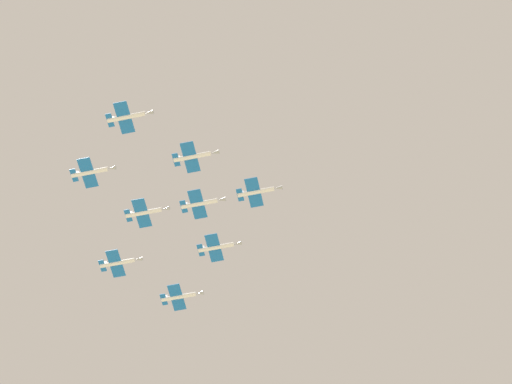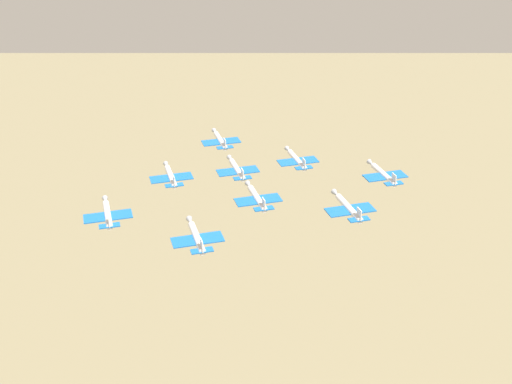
# 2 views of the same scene
# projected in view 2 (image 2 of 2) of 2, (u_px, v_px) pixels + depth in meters

# --- Properties ---
(jet_lead) EXTENTS (9.92, 8.07, 2.22)m
(jet_lead) POSITION_uv_depth(u_px,v_px,m) (220.00, 140.00, 127.07)
(jet_lead) COLOR white
(jet_port_inner) EXTENTS (9.92, 8.07, 2.22)m
(jet_port_inner) POSITION_uv_depth(u_px,v_px,m) (171.00, 176.00, 114.18)
(jet_port_inner) COLOR white
(jet_starboard_inner) EXTENTS (9.92, 8.07, 2.22)m
(jet_starboard_inner) POSITION_uv_depth(u_px,v_px,m) (297.00, 160.00, 119.98)
(jet_starboard_inner) COLOR white
(jet_port_outer) EXTENTS (9.92, 8.07, 2.22)m
(jet_port_outer) POSITION_uv_depth(u_px,v_px,m) (237.00, 169.00, 115.96)
(jet_port_outer) COLOR white
(jet_starboard_outer) EXTENTS (9.92, 8.07, 2.22)m
(jet_starboard_outer) POSITION_uv_depth(u_px,v_px,m) (108.00, 214.00, 100.72)
(jet_starboard_outer) COLOR white
(jet_center_rear) EXTENTS (9.92, 8.07, 2.22)m
(jet_center_rear) POSITION_uv_depth(u_px,v_px,m) (383.00, 174.00, 112.28)
(jet_center_rear) COLOR white
(jet_port_trail) EXTENTS (9.92, 8.07, 2.22)m
(jet_port_trail) POSITION_uv_depth(u_px,v_px,m) (257.00, 198.00, 104.31)
(jet_port_trail) COLOR white
(jet_starboard_trail) EXTENTS (9.92, 8.07, 2.22)m
(jet_starboard_trail) POSITION_uv_depth(u_px,v_px,m) (197.00, 237.00, 93.08)
(jet_starboard_trail) COLOR white
(jet_tail_end) EXTENTS (9.92, 8.07, 2.22)m
(jet_tail_end) POSITION_uv_depth(u_px,v_px,m) (348.00, 208.00, 98.43)
(jet_tail_end) COLOR white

